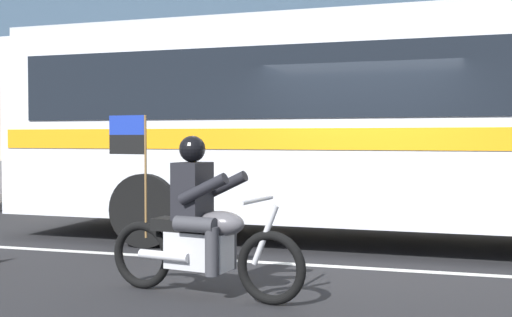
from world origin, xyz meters
TOP-DOWN VIEW (x-y plane):
  - ground_plane at (0.00, 0.00)m, footprint 60.00×60.00m
  - sidewalk_curb at (0.00, 5.10)m, footprint 28.00×3.80m
  - lane_center_stripe at (0.00, -0.60)m, footprint 26.60×0.14m
  - transit_bus at (0.98, 1.19)m, footprint 12.84×2.88m
  - motorcycle_with_rider at (-1.24, -2.34)m, footprint 2.17×0.70m
  - fire_hydrant at (-3.58, 4.13)m, footprint 0.22×0.30m

SIDE VIEW (x-z plane):
  - ground_plane at x=0.00m, z-range 0.00..0.00m
  - lane_center_stripe at x=0.00m, z-range 0.00..0.01m
  - sidewalk_curb at x=0.00m, z-range 0.00..0.15m
  - fire_hydrant at x=-3.58m, z-range 0.14..0.89m
  - motorcycle_with_rider at x=-1.24m, z-range -0.22..1.55m
  - transit_bus at x=0.98m, z-range 0.27..3.49m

